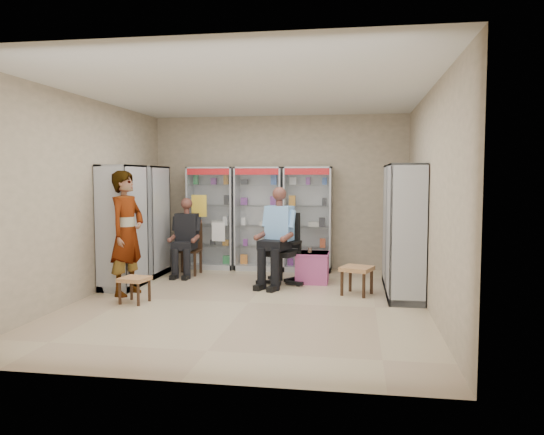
% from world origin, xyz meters
% --- Properties ---
extents(floor, '(6.00, 6.00, 0.00)m').
position_xyz_m(floor, '(0.00, 0.00, 0.00)').
color(floor, tan).
rests_on(floor, ground).
extents(room_shell, '(5.02, 6.02, 3.01)m').
position_xyz_m(room_shell, '(0.00, 0.00, 1.97)').
color(room_shell, tan).
rests_on(room_shell, ground).
extents(cabinet_back_left, '(0.90, 0.50, 2.00)m').
position_xyz_m(cabinet_back_left, '(-1.30, 2.73, 1.00)').
color(cabinet_back_left, silver).
rests_on(cabinet_back_left, floor).
extents(cabinet_back_mid, '(0.90, 0.50, 2.00)m').
position_xyz_m(cabinet_back_mid, '(-0.35, 2.73, 1.00)').
color(cabinet_back_mid, silver).
rests_on(cabinet_back_mid, floor).
extents(cabinet_back_right, '(0.90, 0.50, 2.00)m').
position_xyz_m(cabinet_back_right, '(0.60, 2.73, 1.00)').
color(cabinet_back_right, '#AEB0B6').
rests_on(cabinet_back_right, floor).
extents(cabinet_right_far, '(0.90, 0.50, 2.00)m').
position_xyz_m(cabinet_right_far, '(2.23, 1.60, 1.00)').
color(cabinet_right_far, '#ACAFB4').
rests_on(cabinet_right_far, floor).
extents(cabinet_right_near, '(0.90, 0.50, 2.00)m').
position_xyz_m(cabinet_right_near, '(2.23, 0.50, 1.00)').
color(cabinet_right_near, '#AFB1B6').
rests_on(cabinet_right_near, floor).
extents(cabinet_left_far, '(0.90, 0.50, 2.00)m').
position_xyz_m(cabinet_left_far, '(-2.23, 1.80, 1.00)').
color(cabinet_left_far, silver).
rests_on(cabinet_left_far, floor).
extents(cabinet_left_near, '(0.90, 0.50, 2.00)m').
position_xyz_m(cabinet_left_near, '(-2.23, 0.70, 1.00)').
color(cabinet_left_near, silver).
rests_on(cabinet_left_near, floor).
extents(wooden_chair, '(0.42, 0.42, 0.94)m').
position_xyz_m(wooden_chair, '(-1.55, 2.00, 0.47)').
color(wooden_chair, black).
rests_on(wooden_chair, floor).
extents(seated_customer, '(0.44, 0.60, 1.34)m').
position_xyz_m(seated_customer, '(-1.55, 1.95, 0.67)').
color(seated_customer, black).
rests_on(seated_customer, floor).
extents(office_chair, '(0.83, 0.83, 1.21)m').
position_xyz_m(office_chair, '(0.27, 1.35, 0.60)').
color(office_chair, black).
rests_on(office_chair, floor).
extents(seated_shopkeeper, '(0.70, 0.83, 1.54)m').
position_xyz_m(seated_shopkeeper, '(0.27, 1.30, 0.77)').
color(seated_shopkeeper, '#6CB1D6').
rests_on(seated_shopkeeper, floor).
extents(pink_trunk, '(0.54, 0.52, 0.52)m').
position_xyz_m(pink_trunk, '(0.79, 1.60, 0.26)').
color(pink_trunk, '#BE4C8A').
rests_on(pink_trunk, floor).
extents(tea_glass, '(0.07, 0.07, 0.09)m').
position_xyz_m(tea_glass, '(0.74, 1.57, 0.57)').
color(tea_glass, '#612108').
rests_on(tea_glass, pink_trunk).
extents(woven_stool_a, '(0.56, 0.56, 0.44)m').
position_xyz_m(woven_stool_a, '(1.54, 0.77, 0.22)').
color(woven_stool_a, olive).
rests_on(woven_stool_a, floor).
extents(woven_stool_b, '(0.42, 0.42, 0.37)m').
position_xyz_m(woven_stool_b, '(-1.62, -0.27, 0.19)').
color(woven_stool_b, olive).
rests_on(woven_stool_b, floor).
extents(standing_man, '(0.58, 0.77, 1.90)m').
position_xyz_m(standing_man, '(-1.95, 0.24, 0.95)').
color(standing_man, gray).
rests_on(standing_man, floor).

